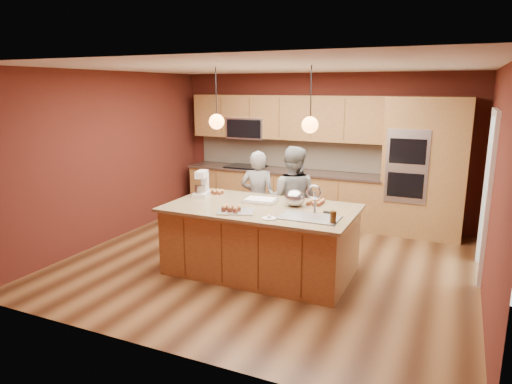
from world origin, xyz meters
The scene contains 24 objects.
floor centered at (0.00, 0.00, 0.00)m, with size 5.50×5.50×0.00m, color #402312.
ceiling centered at (0.00, 0.00, 2.70)m, with size 5.50×5.50×0.00m, color silver.
wall_back centered at (0.00, 2.50, 1.35)m, with size 5.50×5.50×0.00m, color #4E1C14.
wall_front centered at (0.00, -2.50, 1.35)m, with size 5.50×5.50×0.00m, color #4E1C14.
wall_left centered at (-2.75, 0.00, 1.35)m, with size 5.00×5.00×0.00m, color #4E1C14.
wall_right centered at (2.75, 0.00, 1.35)m, with size 5.00×5.00×0.00m, color #4E1C14.
cabinet_run centered at (-0.68, 2.25, 0.98)m, with size 3.74×0.64×2.30m.
oven_column centered at (1.85, 2.19, 1.15)m, with size 1.30×0.62×2.30m.
doorway_trim centered at (2.73, 0.80, 1.05)m, with size 0.08×1.11×2.20m, color silver, non-canonical shape.
pendant_left centered at (-0.61, -0.35, 2.00)m, with size 0.20×0.20×0.80m.
pendant_right centered at (0.68, -0.35, 2.00)m, with size 0.20×0.20×0.80m.
island centered at (0.05, -0.35, 0.47)m, with size 2.48×1.39×1.29m.
person_left centered at (-0.43, 0.59, 0.75)m, with size 0.55×0.36×1.51m, color black.
person_right centered at (0.13, 0.59, 0.80)m, with size 0.78×0.61×1.61m, color slate.
stand_mixer centered at (-0.98, -0.16, 1.07)m, with size 0.24×0.30×0.37m.
sheet_cake centered at (-0.07, -0.13, 0.93)m, with size 0.47×0.37×0.05m.
cooling_rack centered at (-0.14, -0.73, 0.92)m, with size 0.45×0.32×0.02m, color silver.
mixing_bowl centered at (0.43, -0.15, 1.02)m, with size 0.27×0.27×0.23m, color #A8AAAF.
plate centered at (0.36, -0.84, 0.92)m, with size 0.17×0.17×0.01m, color white.
tumbler centered at (1.10, -0.71, 0.98)m, with size 0.07×0.07×0.15m, color #3B220B.
phone centered at (0.93, -0.28, 0.92)m, with size 0.12×0.07×0.01m, color black.
cupcakes_left centered at (-0.90, 0.05, 0.94)m, with size 0.30×0.15×0.07m, color #BE834D, non-canonical shape.
cupcakes_rack centered at (-0.19, -0.77, 0.97)m, with size 0.25×0.17×0.07m, color #BE834D, non-canonical shape.
cupcakes_right centered at (0.65, 0.07, 0.94)m, with size 0.21×0.28×0.06m, color #BE834D, non-canonical shape.
Camera 1 is at (2.36, -5.67, 2.44)m, focal length 32.00 mm.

